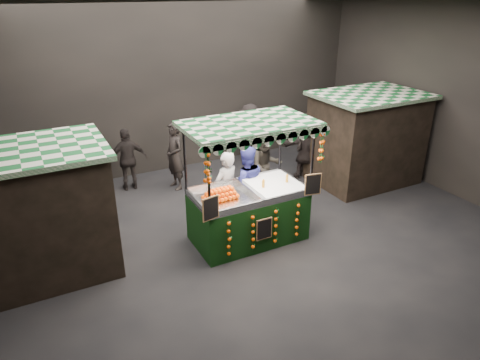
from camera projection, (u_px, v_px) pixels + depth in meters
ground at (257, 240)px, 9.88m from camera, size 12.00×12.00×0.00m
market_hall at (260, 92)px, 8.50m from camera, size 12.10×10.10×5.05m
neighbour_stall_left at (33, 213)px, 8.31m from camera, size 3.00×2.20×2.60m
neighbour_stall_right at (366, 138)px, 12.41m from camera, size 3.00×2.20×2.60m
juice_stall at (250, 206)px, 9.58m from camera, size 2.85×1.67×2.76m
vendor_grey at (226, 190)px, 10.14m from camera, size 0.79×0.64×1.87m
vendor_blue at (246, 184)px, 10.33m from camera, size 1.08×0.92×1.93m
shopper_0 at (80, 173)px, 10.99m from camera, size 0.79×0.62×1.89m
shopper_1 at (266, 166)px, 11.49m from camera, size 1.00×0.84×1.87m
shopper_2 at (128, 159)px, 12.03m from camera, size 1.07×0.50×1.78m
shopper_3 at (249, 134)px, 13.90m from camera, size 1.41×1.33×1.92m
shopper_4 at (59, 175)px, 11.04m from camera, size 1.03×1.02×1.80m
shopper_5 at (306, 149)px, 12.75m from camera, size 1.62×1.53×1.83m
shopper_6 at (175, 156)px, 12.07m from camera, size 0.57×0.77×1.92m
shopper_7 at (306, 144)px, 12.94m from camera, size 1.22×0.98×1.93m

